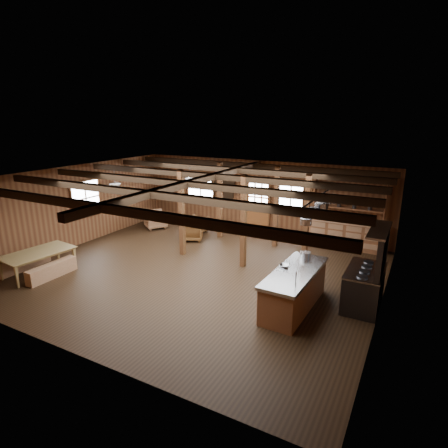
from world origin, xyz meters
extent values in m
cube|color=black|center=(0.00, 0.00, -0.01)|extent=(10.00, 9.00, 0.02)
cube|color=black|center=(0.00, 0.00, 2.81)|extent=(10.00, 9.00, 0.02)
cube|color=#4E2916|center=(-5.01, 0.00, 1.40)|extent=(0.02, 9.00, 2.80)
cube|color=#4E2916|center=(5.01, 0.00, 1.40)|extent=(0.02, 9.00, 2.80)
cube|color=#4E2916|center=(0.00, 4.51, 1.40)|extent=(10.00, 0.02, 2.80)
cube|color=#4E2916|center=(0.00, -4.51, 1.40)|extent=(10.00, 0.02, 2.80)
cube|color=black|center=(0.00, -3.50, 2.68)|extent=(9.80, 0.12, 0.18)
cube|color=black|center=(0.00, -2.00, 2.68)|extent=(9.80, 0.12, 0.18)
cube|color=black|center=(0.00, -0.50, 2.68)|extent=(9.80, 0.12, 0.18)
cube|color=black|center=(0.00, 1.00, 2.68)|extent=(9.80, 0.12, 0.18)
cube|color=black|center=(0.00, 2.50, 2.68)|extent=(9.80, 0.12, 0.18)
cube|color=black|center=(0.00, 3.80, 2.68)|extent=(9.80, 0.12, 0.18)
cube|color=black|center=(0.00, 0.00, 2.68)|extent=(0.18, 8.82, 0.18)
cube|color=#4D2516|center=(-1.20, 1.00, 1.40)|extent=(0.15, 0.15, 2.80)
cube|color=#4D2516|center=(-1.00, 3.20, 1.40)|extent=(0.15, 0.15, 2.80)
cube|color=#4D2516|center=(1.00, 1.00, 1.40)|extent=(0.15, 0.15, 2.80)
cube|color=#4D2516|center=(1.20, 3.20, 1.40)|extent=(0.15, 0.15, 2.80)
cube|color=#4D2516|center=(2.60, 2.00, 1.40)|extent=(0.15, 0.15, 2.80)
cube|color=brown|center=(0.00, 4.45, 0.55)|extent=(0.90, 0.06, 1.10)
cube|color=#4D2516|center=(-0.48, 4.45, 1.05)|extent=(0.06, 0.08, 2.10)
cube|color=#4D2516|center=(0.48, 4.45, 1.05)|extent=(0.06, 0.08, 2.10)
cube|color=#4D2516|center=(0.00, 4.45, 2.12)|extent=(1.02, 0.08, 0.06)
cube|color=white|center=(0.00, 4.45, 1.55)|extent=(0.84, 0.02, 0.90)
cube|color=white|center=(-2.60, 4.46, 1.60)|extent=(1.20, 0.02, 1.20)
cube|color=#4D2516|center=(-2.60, 4.46, 1.60)|extent=(1.32, 0.06, 1.32)
cube|color=white|center=(1.30, 4.46, 1.60)|extent=(0.90, 0.02, 1.20)
cube|color=#4D2516|center=(1.30, 4.46, 1.60)|extent=(1.02, 0.06, 1.32)
cube|color=white|center=(-4.96, 0.50, 1.60)|extent=(0.02, 1.20, 1.20)
cube|color=#4D2516|center=(-4.96, 0.50, 1.60)|extent=(0.14, 1.24, 1.32)
cube|color=beige|center=(-1.30, 4.46, 1.80)|extent=(0.50, 0.03, 0.40)
cube|color=black|center=(-1.30, 4.45, 1.80)|extent=(0.55, 0.02, 0.45)
cube|color=beige|center=(-1.90, 4.46, 1.70)|extent=(0.35, 0.03, 0.45)
cube|color=black|center=(-1.90, 4.45, 1.70)|extent=(0.40, 0.02, 0.50)
cube|color=beige|center=(-1.30, 4.46, 1.30)|extent=(0.40, 0.03, 0.30)
cube|color=black|center=(-1.30, 4.45, 1.30)|extent=(0.45, 0.02, 0.35)
cube|color=brown|center=(3.40, 4.20, 0.45)|extent=(2.50, 0.55, 0.90)
cube|color=#936743|center=(3.40, 4.18, 0.93)|extent=(2.55, 0.60, 0.06)
cube|color=brown|center=(3.40, 4.25, 1.40)|extent=(2.30, 0.35, 0.04)
cube|color=brown|center=(3.40, 4.25, 1.75)|extent=(2.30, 0.35, 0.04)
cube|color=brown|center=(3.40, 4.25, 2.10)|extent=(2.30, 0.35, 0.04)
cube|color=brown|center=(2.25, 4.25, 1.75)|extent=(0.04, 0.35, 1.40)
cube|color=brown|center=(4.55, 4.25, 1.75)|extent=(0.04, 0.35, 1.40)
cylinder|color=#2F2F31|center=(-3.00, 0.00, 2.58)|extent=(0.02, 0.02, 0.45)
cone|color=white|center=(-3.00, 0.00, 2.25)|extent=(0.36, 0.36, 0.22)
cylinder|color=#2F2F31|center=(-1.50, 2.00, 2.58)|extent=(0.02, 0.02, 0.45)
cone|color=white|center=(-1.50, 2.00, 2.25)|extent=(0.36, 0.36, 0.22)
cylinder|color=#2F2F31|center=(3.36, 0.30, 2.55)|extent=(0.04, 3.00, 0.04)
cylinder|color=#2F2F31|center=(3.43, -1.05, 2.43)|extent=(0.01, 0.01, 0.24)
cylinder|color=silver|center=(3.43, -1.05, 2.24)|extent=(0.25, 0.25, 0.14)
cylinder|color=#2F2F31|center=(3.32, -0.75, 2.41)|extent=(0.01, 0.01, 0.28)
cylinder|color=#2F2F31|center=(3.32, -0.75, 2.20)|extent=(0.20, 0.20, 0.14)
cylinder|color=#2F2F31|center=(3.38, -0.45, 2.47)|extent=(0.01, 0.01, 0.16)
cylinder|color=silver|center=(3.38, -0.45, 2.32)|extent=(0.22, 0.22, 0.14)
cylinder|color=#2F2F31|center=(3.36, -0.15, 2.45)|extent=(0.01, 0.01, 0.20)
cylinder|color=#2F2F31|center=(3.36, -0.15, 2.28)|extent=(0.26, 0.26, 0.14)
cylinder|color=#2F2F31|center=(3.42, 0.15, 2.47)|extent=(0.01, 0.01, 0.15)
cylinder|color=silver|center=(3.42, 0.15, 2.33)|extent=(0.26, 0.26, 0.14)
cylinder|color=#2F2F31|center=(3.44, 0.45, 2.45)|extent=(0.01, 0.01, 0.20)
cylinder|color=#2F2F31|center=(3.44, 0.45, 2.28)|extent=(0.21, 0.21, 0.14)
cylinder|color=#2F2F31|center=(3.30, 0.75, 2.41)|extent=(0.01, 0.01, 0.28)
cylinder|color=silver|center=(3.30, 0.75, 2.20)|extent=(0.27, 0.27, 0.14)
cylinder|color=#2F2F31|center=(3.32, 1.05, 2.40)|extent=(0.01, 0.01, 0.29)
cylinder|color=#2F2F31|center=(3.32, 1.05, 2.19)|extent=(0.22, 0.22, 0.14)
cylinder|color=#2F2F31|center=(3.45, 1.35, 2.43)|extent=(0.01, 0.01, 0.24)
cylinder|color=silver|center=(3.45, 1.35, 2.24)|extent=(0.27, 0.27, 0.14)
cylinder|color=#2F2F31|center=(3.27, 1.65, 2.41)|extent=(0.01, 0.01, 0.29)
cylinder|color=#2F2F31|center=(3.27, 1.65, 2.19)|extent=(0.23, 0.23, 0.14)
cube|color=brown|center=(3.17, -0.75, 0.43)|extent=(0.89, 2.43, 0.86)
cube|color=silver|center=(3.17, -0.75, 0.90)|extent=(0.97, 2.53, 0.08)
cylinder|color=#2F2F31|center=(3.17, -1.35, 0.90)|extent=(0.44, 0.44, 0.06)
cylinder|color=silver|center=(3.37, -1.35, 1.05)|extent=(0.03, 0.03, 0.30)
cube|color=#936743|center=(2.89, -0.54, 0.18)|extent=(0.42, 0.30, 0.36)
cube|color=#2F2F31|center=(4.60, 0.12, 0.45)|extent=(0.80, 1.49, 0.90)
cube|color=silver|center=(4.60, 0.12, 0.92)|extent=(0.82, 1.51, 0.04)
cube|color=#2F2F31|center=(4.92, 0.12, 1.44)|extent=(0.12, 1.49, 1.00)
cube|color=silver|center=(4.80, 0.12, 1.94)|extent=(0.40, 1.59, 0.05)
imported|color=olive|center=(-3.90, -2.30, 0.33)|extent=(1.28, 2.02, 0.67)
cube|color=#936743|center=(-4.65, -2.30, 0.22)|extent=(0.30, 1.62, 0.44)
cube|color=#936743|center=(-3.40, -2.30, 0.21)|extent=(0.28, 1.50, 0.41)
imported|color=brown|center=(-1.72, 2.39, 0.33)|extent=(0.95, 0.96, 0.66)
imported|color=brown|center=(-2.08, 3.25, 0.32)|extent=(0.76, 0.78, 0.64)
imported|color=#916441|center=(-3.88, 2.99, 0.36)|extent=(1.10, 1.10, 0.73)
cylinder|color=silver|center=(3.13, 0.17, 1.02)|extent=(0.27, 0.27, 0.16)
imported|color=silver|center=(2.86, -0.64, 0.97)|extent=(0.24, 0.24, 0.06)
camera|label=1|loc=(5.50, -8.63, 4.40)|focal=30.00mm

